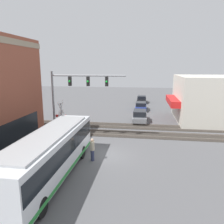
% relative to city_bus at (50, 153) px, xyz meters
% --- Properties ---
extents(ground_plane, '(120.00, 120.00, 0.00)m').
position_rel_city_bus_xyz_m(ground_plane, '(4.11, -2.80, -1.70)').
color(ground_plane, '#565659').
extents(shop_building, '(10.27, 9.53, 5.96)m').
position_rel_city_bus_xyz_m(shop_building, '(17.70, -14.43, 1.28)').
color(shop_building, beige).
rests_on(shop_building, ground).
extents(city_bus, '(11.01, 2.59, 3.07)m').
position_rel_city_bus_xyz_m(city_bus, '(0.00, 0.00, 0.00)').
color(city_bus, silver).
rests_on(city_bus, ground).
extents(traffic_signal_gantry, '(0.42, 7.35, 6.72)m').
position_rel_city_bus_xyz_m(traffic_signal_gantry, '(7.99, 0.85, 3.29)').
color(traffic_signal_gantry, gray).
rests_on(traffic_signal_gantry, ground).
extents(crossing_signal, '(1.41, 1.18, 3.81)m').
position_rel_city_bus_xyz_m(crossing_signal, '(7.94, 2.30, 0.60)').
color(crossing_signal, gray).
rests_on(crossing_signal, ground).
extents(rail_track_near, '(2.60, 60.00, 0.15)m').
position_rel_city_bus_xyz_m(rail_track_near, '(10.11, -2.80, -1.67)').
color(rail_track_near, '#332D28').
rests_on(rail_track_near, ground).
extents(rail_track_far, '(2.60, 60.00, 0.15)m').
position_rel_city_bus_xyz_m(rail_track_far, '(13.31, -2.80, -1.67)').
color(rail_track_far, '#332D28').
rests_on(rail_track_far, ground).
extents(parked_car_grey, '(4.59, 1.82, 1.54)m').
position_rel_city_bus_xyz_m(parked_car_grey, '(15.93, -5.40, -0.99)').
color(parked_car_grey, slate).
rests_on(parked_car_grey, ground).
extents(parked_car_blue, '(4.46, 1.82, 1.36)m').
position_rel_city_bus_xyz_m(parked_car_blue, '(23.78, -5.40, -1.06)').
color(parked_car_blue, navy).
rests_on(parked_car_blue, ground).
extents(parked_car_black, '(4.33, 1.82, 1.45)m').
position_rel_city_bus_xyz_m(parked_car_black, '(31.51, -5.40, -1.02)').
color(parked_car_black, black).
rests_on(parked_car_black, ground).
extents(pedestrian_near_bus, '(0.34, 0.34, 1.79)m').
position_rel_city_bus_xyz_m(pedestrian_near_bus, '(2.97, -2.08, -0.78)').
color(pedestrian_near_bus, '#2D3351').
rests_on(pedestrian_near_bus, ground).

